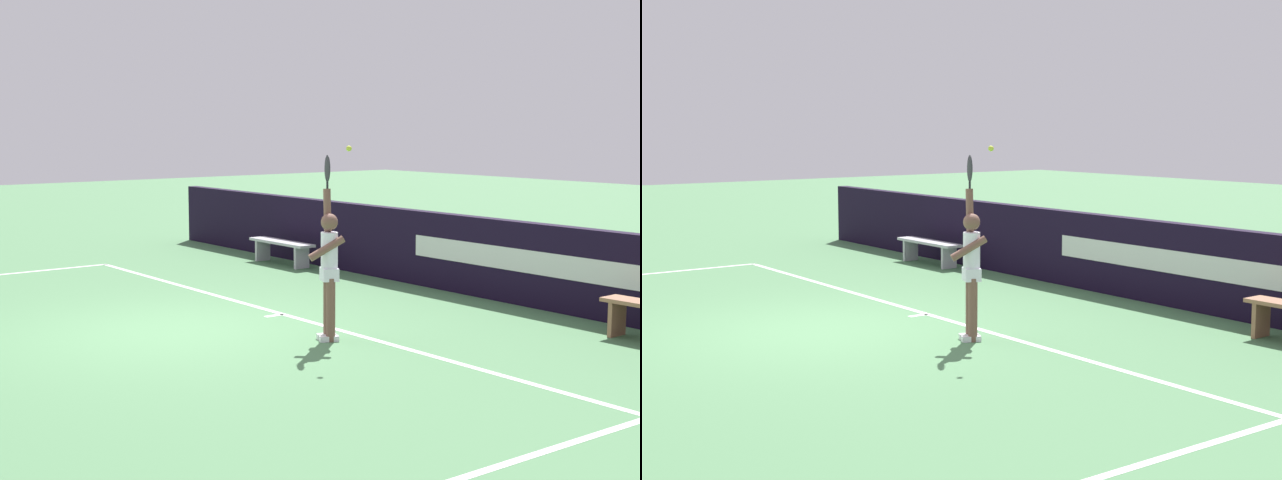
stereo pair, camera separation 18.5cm
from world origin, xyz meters
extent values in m
plane|color=#4A7A4D|center=(0.00, 0.00, 0.00)|extent=(60.00, 60.00, 0.00)
cube|color=white|center=(0.00, 1.79, 0.00)|extent=(11.90, 0.09, 0.00)
cube|color=white|center=(0.00, 1.64, 0.00)|extent=(0.09, 0.30, 0.00)
cube|color=black|center=(0.00, 5.08, 0.62)|extent=(16.62, 0.22, 1.25)
cube|color=silver|center=(1.78, 4.97, 0.68)|extent=(4.84, 0.01, 0.34)
cylinder|color=brown|center=(1.73, 1.30, 0.40)|extent=(0.12, 0.12, 0.80)
cylinder|color=brown|center=(1.60, 1.36, 0.40)|extent=(0.12, 0.12, 0.80)
cube|color=white|center=(1.73, 1.29, 0.04)|extent=(0.19, 0.26, 0.07)
cube|color=white|center=(1.60, 1.34, 0.04)|extent=(0.19, 0.26, 0.07)
cylinder|color=white|center=(1.67, 1.33, 1.08)|extent=(0.21, 0.21, 0.57)
cube|color=white|center=(1.67, 1.33, 0.84)|extent=(0.30, 0.28, 0.16)
sphere|color=brown|center=(1.67, 1.33, 1.49)|extent=(0.21, 0.21, 0.21)
cylinder|color=brown|center=(1.57, 1.38, 1.63)|extent=(0.17, 0.15, 0.54)
cylinder|color=brown|center=(1.74, 1.24, 1.18)|extent=(0.27, 0.46, 0.31)
ellipsoid|color=black|center=(1.57, 1.38, 2.15)|extent=(0.29, 0.15, 0.36)
cylinder|color=black|center=(1.57, 1.38, 1.96)|extent=(0.03, 0.03, 0.18)
sphere|color=#C7D838|center=(1.97, 1.40, 2.41)|extent=(0.07, 0.07, 0.07)
cube|color=#B1ACB6|center=(-3.90, 4.50, 0.43)|extent=(1.70, 0.38, 0.05)
cube|color=#B1ACB6|center=(-4.54, 4.49, 0.22)|extent=(0.06, 0.32, 0.43)
cube|color=#B1ACB6|center=(-3.25, 4.51, 0.22)|extent=(0.06, 0.32, 0.43)
cube|color=#966449|center=(3.71, 4.41, 0.24)|extent=(0.07, 0.32, 0.48)
camera|label=1|loc=(10.85, -5.81, 2.73)|focal=53.14mm
camera|label=2|loc=(10.96, -5.66, 2.73)|focal=53.14mm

